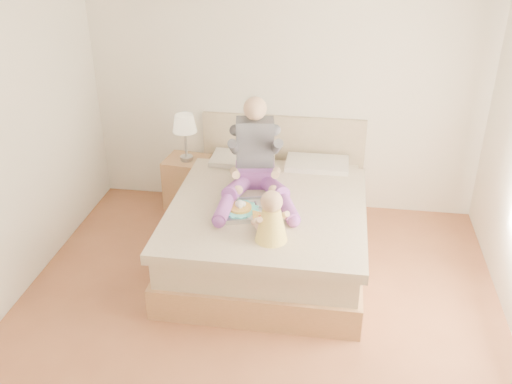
# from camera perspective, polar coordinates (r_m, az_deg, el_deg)

# --- Properties ---
(room) EXTENTS (4.02, 4.22, 2.71)m
(room) POSITION_cam_1_polar(r_m,az_deg,el_deg) (3.79, 0.79, 4.12)
(room) COLOR brown
(room) RESTS_ON ground
(bed) EXTENTS (1.70, 2.18, 1.00)m
(bed) POSITION_cam_1_polar(r_m,az_deg,el_deg) (5.30, 1.45, -3.06)
(bed) COLOR #9A7048
(bed) RESTS_ON ground
(nightstand) EXTENTS (0.48, 0.44, 0.54)m
(nightstand) POSITION_cam_1_polar(r_m,az_deg,el_deg) (6.19, -6.82, 1.03)
(nightstand) COLOR #9A7048
(nightstand) RESTS_ON ground
(lamp) EXTENTS (0.25, 0.25, 0.50)m
(lamp) POSITION_cam_1_polar(r_m,az_deg,el_deg) (5.90, -7.15, 6.57)
(lamp) COLOR #B6B9BD
(lamp) RESTS_ON nightstand
(adult) EXTENTS (0.72, 1.08, 0.86)m
(adult) POSITION_cam_1_polar(r_m,az_deg,el_deg) (5.14, -0.07, 2.79)
(adult) COLOR #793B93
(adult) RESTS_ON bed
(tray) EXTENTS (0.60, 0.53, 0.15)m
(tray) POSITION_cam_1_polar(r_m,az_deg,el_deg) (4.88, -0.40, -1.55)
(tray) COLOR #B6B9BD
(tray) RESTS_ON bed
(baby) EXTENTS (0.34, 0.37, 0.43)m
(baby) POSITION_cam_1_polar(r_m,az_deg,el_deg) (4.42, 1.50, -2.82)
(baby) COLOR #FEDB50
(baby) RESTS_ON bed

